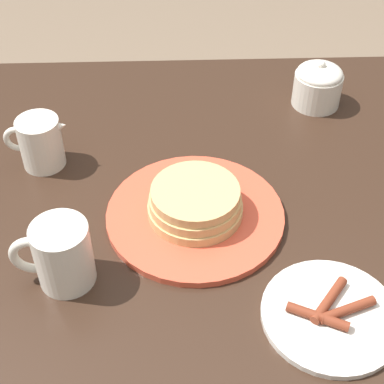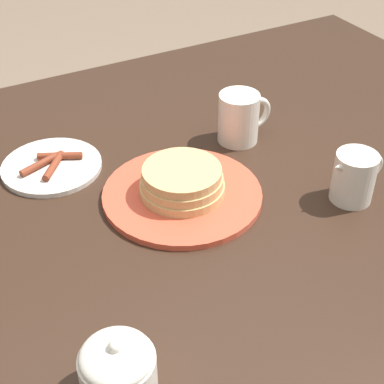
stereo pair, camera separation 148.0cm
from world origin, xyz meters
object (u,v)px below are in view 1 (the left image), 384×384
object	(u,v)px
side_plate_bacon	(330,315)
creamer_pitcher	(41,142)
coffee_mug	(61,254)
sugar_bowl	(318,84)
pancake_plate	(195,208)

from	to	relation	value
side_plate_bacon	creamer_pitcher	distance (m)	0.57
coffee_mug	sugar_bowl	size ratio (longest dim) A/B	1.21
side_plate_bacon	creamer_pitcher	size ratio (longest dim) A/B	1.64
coffee_mug	sugar_bowl	distance (m)	0.63
creamer_pitcher	sugar_bowl	size ratio (longest dim) A/B	1.19
coffee_mug	pancake_plate	bearing A→B (deg)	-148.86
coffee_mug	sugar_bowl	bearing A→B (deg)	-135.97
side_plate_bacon	sugar_bowl	xyz separation A→B (m)	(-0.08, -0.52, 0.04)
side_plate_bacon	coffee_mug	distance (m)	0.39
pancake_plate	sugar_bowl	size ratio (longest dim) A/B	2.95
pancake_plate	creamer_pitcher	size ratio (longest dim) A/B	2.47
side_plate_bacon	sugar_bowl	size ratio (longest dim) A/B	1.96
pancake_plate	sugar_bowl	world-z (taller)	sugar_bowl
pancake_plate	side_plate_bacon	size ratio (longest dim) A/B	1.50
pancake_plate	creamer_pitcher	world-z (taller)	creamer_pitcher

